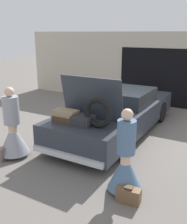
{
  "coord_description": "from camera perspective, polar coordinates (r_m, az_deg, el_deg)",
  "views": [
    {
      "loc": [
        2.96,
        -6.53,
        2.76
      ],
      "look_at": [
        0.0,
        -1.35,
        0.95
      ],
      "focal_mm": 42.0,
      "sensor_mm": 36.0,
      "label": 1
    }
  ],
  "objects": [
    {
      "name": "ground_plane",
      "position": [
        7.69,
        5.02,
        -4.2
      ],
      "size": [
        40.0,
        40.0,
        0.0
      ],
      "primitive_type": "plane",
      "color": "slate"
    },
    {
      "name": "garage_wall_back",
      "position": [
        10.54,
        13.35,
        9.01
      ],
      "size": [
        12.0,
        0.14,
        2.8
      ],
      "color": "beige",
      "rests_on": "ground_plane"
    },
    {
      "name": "car",
      "position": [
        7.48,
        5.07,
        -0.15
      ],
      "size": [
        1.89,
        5.0,
        1.81
      ],
      "color": "#2D333D",
      "rests_on": "ground_plane"
    },
    {
      "name": "person_left",
      "position": [
        6.26,
        -17.09,
        -4.3
      ],
      "size": [
        0.69,
        0.69,
        1.63
      ],
      "rotation": [
        0.0,
        0.0,
        -1.78
      ],
      "color": "beige",
      "rests_on": "ground_plane"
    },
    {
      "name": "person_right",
      "position": [
        4.72,
        6.94,
        -11.11
      ],
      "size": [
        0.62,
        0.62,
        1.56
      ],
      "rotation": [
        0.0,
        0.0,
        1.78
      ],
      "color": "beige",
      "rests_on": "ground_plane"
    },
    {
      "name": "suitcase_beside_right_person",
      "position": [
        4.67,
        7.61,
        -17.47
      ],
      "size": [
        0.43,
        0.23,
        0.3
      ],
      "color": "brown",
      "rests_on": "ground_plane"
    }
  ]
}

